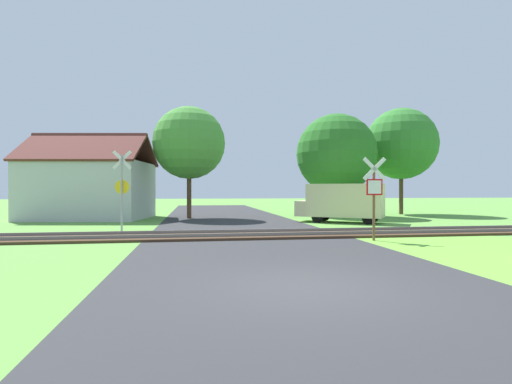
% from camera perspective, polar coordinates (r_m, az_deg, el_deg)
% --- Properties ---
extents(ground_plane, '(160.00, 160.00, 0.00)m').
position_cam_1_polar(ground_plane, '(7.98, 7.24, -13.39)').
color(ground_plane, '#5B933D').
extents(road_asphalt, '(8.07, 80.00, 0.01)m').
position_cam_1_polar(road_asphalt, '(9.87, 3.97, -10.72)').
color(road_asphalt, '#2D2D30').
rests_on(road_asphalt, ground).
extents(rail_track, '(60.00, 2.60, 0.22)m').
position_cam_1_polar(rail_track, '(16.29, -1.21, -6.16)').
color(rail_track, '#422D1E').
rests_on(rail_track, ground).
extents(stop_sign_near, '(0.87, 0.18, 3.11)m').
position_cam_1_polar(stop_sign_near, '(15.46, 16.52, -0.06)').
color(stop_sign_near, brown).
rests_on(stop_sign_near, ground).
extents(crossing_sign_far, '(0.87, 0.18, 3.69)m').
position_cam_1_polar(crossing_sign_far, '(18.97, -18.62, 0.90)').
color(crossing_sign_far, '#9E9EA5').
rests_on(crossing_sign_far, ground).
extents(house, '(8.34, 7.18, 5.62)m').
position_cam_1_polar(house, '(28.30, -22.62, 0.51)').
color(house, '#B7B7BC').
rests_on(house, ground).
extents(tree_center, '(4.79, 4.79, 7.41)m').
position_cam_1_polar(tree_center, '(27.01, -9.54, 6.92)').
color(tree_center, '#513823').
rests_on(tree_center, ground).
extents(tree_far, '(5.52, 5.52, 8.24)m').
position_cam_1_polar(tree_far, '(33.26, 20.03, 6.46)').
color(tree_far, '#513823').
rests_on(tree_far, ground).
extents(tree_right, '(5.70, 5.70, 7.32)m').
position_cam_1_polar(tree_right, '(29.18, 11.42, 5.35)').
color(tree_right, '#513823').
rests_on(tree_right, ground).
extents(mail_truck, '(5.11, 4.25, 2.24)m').
position_cam_1_polar(mail_truck, '(23.65, 12.23, -1.29)').
color(mail_truck, beige).
rests_on(mail_truck, ground).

